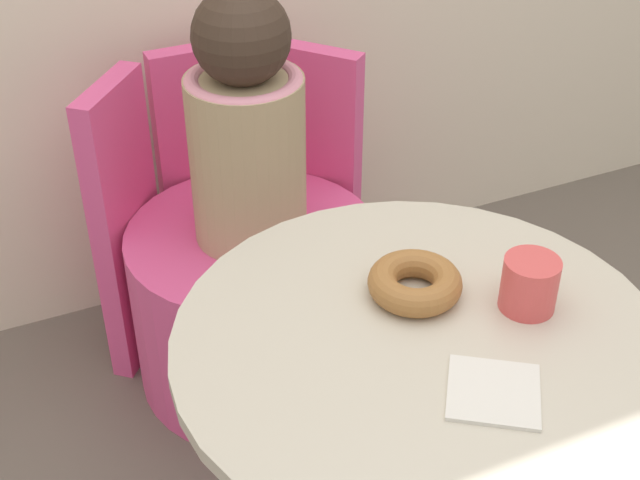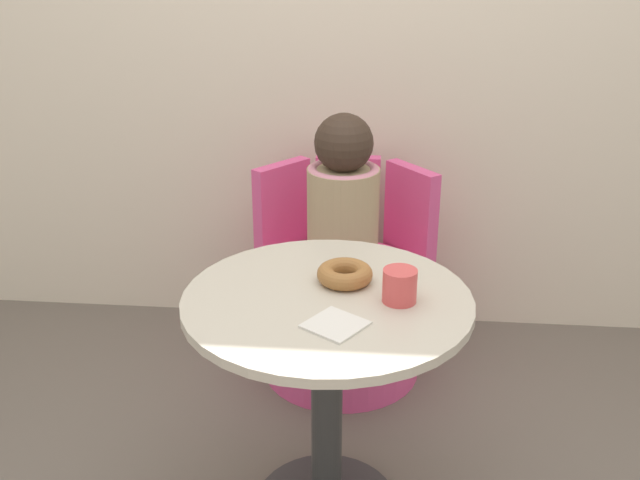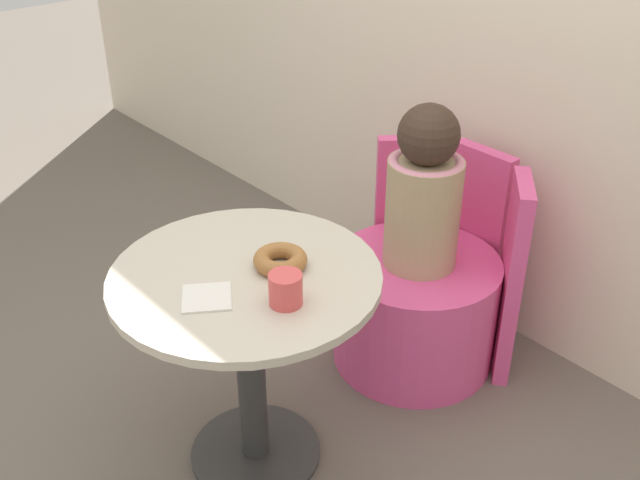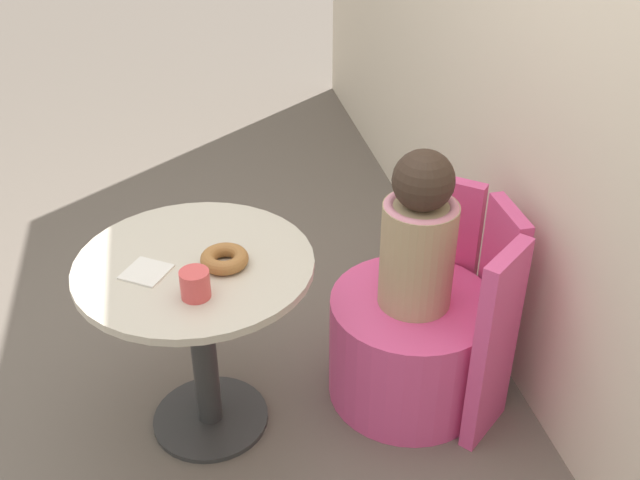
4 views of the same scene
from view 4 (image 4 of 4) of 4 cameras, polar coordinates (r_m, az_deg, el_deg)
name	(u,v)px [view 4 (image 4 of 4)]	position (r m, az deg, el deg)	size (l,w,h in m)	color
ground_plane	(212,427)	(2.65, -8.21, -13.95)	(12.00, 12.00, 0.00)	#665B51
back_wall	(583,61)	(2.28, 19.41, 12.71)	(6.00, 0.06, 2.40)	beige
round_table	(199,307)	(2.35, -9.24, -5.03)	(0.72, 0.72, 0.66)	#333333
tub_chair	(410,346)	(2.64, 6.84, -8.06)	(0.56, 0.56, 0.40)	#E54C8C
booth_backrest	(477,302)	(2.61, 11.90, -4.64)	(0.66, 0.24, 0.71)	#E54C8C
child_figure	(419,235)	(2.37, 7.55, 0.36)	(0.24, 0.24, 0.55)	tan
donut	(224,258)	(2.21, -7.30, -1.40)	(0.14, 0.14, 0.04)	#9E6633
cup	(195,284)	(2.08, -9.50, -3.34)	(0.08, 0.08, 0.08)	#DB4C4C
paper_napkin	(146,272)	(2.23, -13.09, -2.38)	(0.17, 0.17, 0.01)	silver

